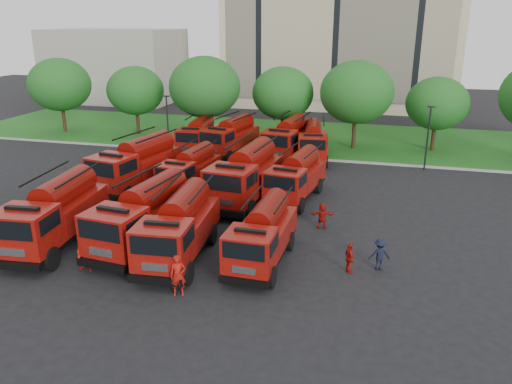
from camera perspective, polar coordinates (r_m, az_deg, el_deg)
ground at (r=27.24m, az=-5.29°, el=-5.69°), size 140.00×140.00×0.00m
lawn at (r=51.20m, az=4.57°, el=6.32°), size 70.00×16.00×0.12m
curb at (r=43.48m, az=2.66°, el=4.04°), size 70.00×0.30×0.14m
apartment_building at (r=71.43m, az=9.86°, el=19.80°), size 30.00×14.18×25.00m
side_building at (r=77.75m, az=-15.71°, el=13.78°), size 18.00×12.00×10.00m
tree_0 at (r=56.09m, az=-21.53°, el=11.34°), size 6.30×6.30×7.70m
tree_1 at (r=52.78m, az=-13.62°, el=11.19°), size 5.71×5.71×6.98m
tree_2 at (r=48.05m, az=-5.89°, el=11.85°), size 6.72×6.72×8.22m
tree_3 at (r=48.62m, az=3.10°, el=11.20°), size 5.88×5.88×7.19m
tree_4 at (r=46.17m, az=11.43°, el=11.11°), size 6.55×6.55×8.01m
tree_5 at (r=47.41m, az=20.01°, el=9.48°), size 5.46×5.46×6.68m
lamp_post_0 at (r=45.27m, az=-10.08°, el=8.05°), size 0.60×0.25×5.11m
lamp_post_1 at (r=41.41m, az=19.07°, el=6.26°), size 0.60×0.25×5.11m
fire_truck_0 at (r=28.26m, az=-22.01°, el=-2.28°), size 3.38×7.88×3.49m
fire_truck_1 at (r=26.68m, az=-12.68°, el=-2.64°), size 3.37×7.73×3.42m
fire_truck_2 at (r=25.11m, az=-8.75°, el=-3.98°), size 3.10×7.34×3.26m
fire_truck_3 at (r=24.45m, az=0.75°, el=-4.82°), size 2.49×6.50×2.93m
fire_truck_4 at (r=36.01m, az=-13.42°, el=3.15°), size 4.00×8.17×3.56m
fire_truck_5 at (r=35.22m, az=-7.54°, el=2.57°), size 2.74×6.48×2.87m
fire_truck_6 at (r=32.35m, az=-1.13°, el=1.95°), size 3.49×8.23×3.65m
fire_truck_7 at (r=33.09m, az=4.62°, el=1.76°), size 3.24×7.00×3.07m
fire_truck_8 at (r=45.20m, az=-6.59°, el=6.43°), size 2.83×6.82×3.04m
fire_truck_9 at (r=44.18m, az=-2.91°, el=6.34°), size 3.76×7.36×3.20m
fire_truck_10 at (r=42.93m, az=3.71°, el=6.09°), size 3.44×7.74×3.41m
fire_truck_11 at (r=42.69m, az=6.53°, el=5.69°), size 3.24×7.00×3.07m
firefighter_0 at (r=22.55m, az=-8.78°, el=-11.51°), size 0.82×0.70×1.90m
firefighter_1 at (r=25.48m, az=-18.72°, el=-8.56°), size 0.94×0.55×1.87m
firefighter_2 at (r=24.48m, az=10.53°, el=-8.98°), size 0.83×0.99×1.47m
firefighter_3 at (r=25.05m, az=13.79°, el=-8.55°), size 1.13×0.81×1.58m
firefighter_4 at (r=28.90m, az=-9.86°, el=-4.40°), size 0.96×0.94×1.67m
firefighter_5 at (r=29.08m, az=7.52°, el=-4.11°), size 1.51×0.86×1.53m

